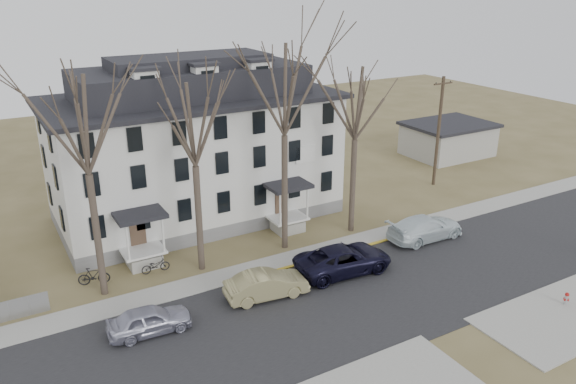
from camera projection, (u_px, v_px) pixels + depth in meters
ground at (360, 323)px, 29.67m from camera, size 120.00×120.00×0.00m
main_road at (338, 305)px, 31.29m from camera, size 120.00×10.00×0.04m
far_sidewalk at (285, 261)px, 36.15m from camera, size 120.00×2.00×0.08m
yellow_curb at (356, 249)px, 37.75m from camera, size 14.00×0.25×0.06m
boarding_house at (195, 148)px, 41.36m from camera, size 20.80×12.36×12.05m
distant_building at (448, 139)px, 57.36m from camera, size 8.50×6.50×3.35m
tree_far_left at (81, 118)px, 28.80m from camera, size 8.40×8.40×13.72m
tree_mid_left at (193, 119)px, 31.85m from camera, size 7.80×7.80×12.74m
tree_center at (284, 83)px, 34.11m from camera, size 9.00×9.00×14.70m
tree_mid_right at (357, 99)px, 37.20m from camera, size 7.80×7.80×12.74m
utility_pole_far at (439, 130)px, 47.86m from camera, size 2.00×0.28×9.50m
car_silver at (150, 321)px, 28.64m from camera, size 4.38×1.99×1.46m
car_tan at (267, 285)px, 31.81m from camera, size 4.93×2.21×1.57m
car_navy at (344, 260)px, 34.55m from camera, size 6.31×3.28×1.70m
car_white at (425, 228)px, 38.95m from camera, size 5.77×2.40×1.66m
bicycle_left at (156, 266)px, 34.60m from camera, size 1.78×0.70×0.92m
bicycle_right at (94, 276)px, 33.21m from camera, size 1.92×1.01×1.11m
fire_hydrant at (566, 299)px, 31.16m from camera, size 0.33×0.31×0.81m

